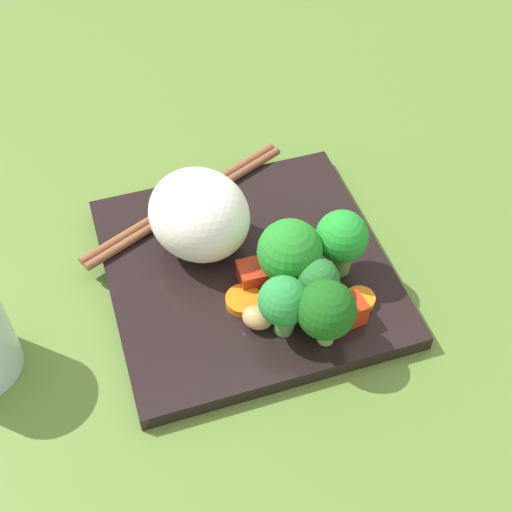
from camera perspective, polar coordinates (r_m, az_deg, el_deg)
name	(u,v)px	position (r cm, az deg, el deg)	size (l,w,h in cm)	color
ground_plane	(247,282)	(63.39, -0.72, -2.18)	(110.00, 110.00, 2.00)	#57792F
square_plate	(247,270)	(62.02, -0.73, -1.16)	(24.19, 24.19, 1.53)	black
rice_mound	(199,215)	(60.23, -4.68, 3.38)	(9.20, 8.28, 7.88)	white
broccoli_floret_0	(326,311)	(53.93, 5.77, -4.47)	(4.75, 4.75, 6.34)	#76B258
broccoli_floret_1	(318,281)	(56.17, 5.08, -2.04)	(3.60, 3.60, 5.34)	#54A144
broccoli_floret_2	(283,303)	(54.47, 2.26, -3.82)	(4.04, 4.04, 5.86)	#568F48
broccoli_floret_3	(342,238)	(58.49, 7.04, 1.45)	(4.49, 4.49, 6.59)	#6FA153
broccoli_floret_4	(290,252)	(57.04, 2.80, 0.30)	(5.48, 5.48, 6.97)	#6BAF4F
carrot_slice_0	(244,300)	(58.48, -1.02, -3.65)	(3.06, 3.06, 0.78)	orange
carrot_slice_1	(360,299)	(59.26, 8.52, -3.54)	(2.53, 2.53, 0.65)	orange
carrot_slice_2	(276,264)	(61.18, 1.66, -0.64)	(2.11, 2.11, 0.51)	orange
carrot_slice_3	(311,270)	(60.92, 4.49, -1.13)	(2.97, 2.97, 0.49)	orange
pepper_chunk_0	(348,311)	(57.40, 7.55, -4.52)	(2.65, 2.14, 2.20)	red
pepper_chunk_1	(250,275)	(59.35, -0.48, -1.61)	(2.45, 2.52, 1.99)	red
chicken_piece_0	(257,318)	(56.72, 0.12, -5.06)	(2.56, 2.09, 1.92)	tan
chopstick_pair	(186,202)	(66.46, -5.72, 4.40)	(21.38, 11.61, 0.80)	brown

